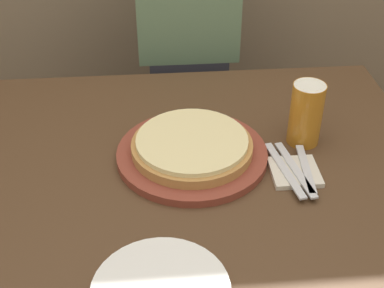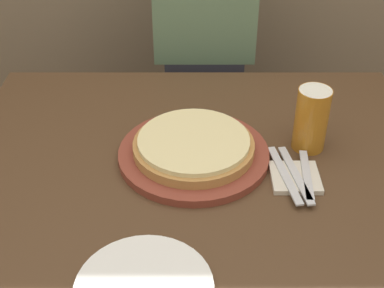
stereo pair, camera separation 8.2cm
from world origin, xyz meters
TOP-DOWN VIEW (x-y plane):
  - dining_table at (0.00, 0.00)m, footprint 1.14×1.03m
  - pizza_on_board at (-0.01, 0.08)m, footprint 0.36×0.36m
  - beer_glass at (0.27, 0.13)m, footprint 0.08×0.08m
  - napkin_stack at (0.22, -0.00)m, footprint 0.11×0.11m
  - fork at (0.20, -0.00)m, footprint 0.05×0.21m
  - dinner_knife at (0.22, -0.00)m, footprint 0.05×0.21m
  - spoon at (0.25, -0.00)m, footprint 0.03×0.18m
  - diner_person at (0.03, 0.70)m, footprint 0.32×0.20m

SIDE VIEW (x-z plane):
  - dining_table at x=0.00m, z-range 0.00..0.73m
  - diner_person at x=0.03m, z-range -0.01..1.29m
  - napkin_stack at x=0.22m, z-range 0.73..0.75m
  - fork at x=0.20m, z-range 0.75..0.75m
  - dinner_knife at x=0.22m, z-range 0.75..0.75m
  - spoon at x=0.25m, z-range 0.75..0.75m
  - pizza_on_board at x=-0.01m, z-range 0.73..0.79m
  - beer_glass at x=0.27m, z-range 0.74..0.90m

